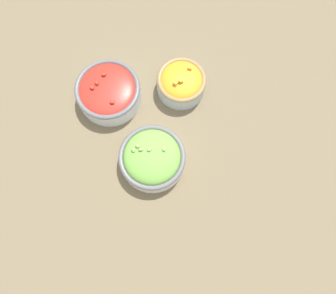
{
  "coord_description": "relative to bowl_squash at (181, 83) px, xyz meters",
  "views": [
    {
      "loc": [
        0.19,
        -0.09,
        0.78
      ],
      "look_at": [
        0.0,
        0.0,
        0.03
      ],
      "focal_mm": 35.0,
      "sensor_mm": 36.0,
      "label": 1
    }
  ],
  "objects": [
    {
      "name": "bowl_cherry_tomatoes",
      "position": [
        -0.05,
        -0.18,
        0.0
      ],
      "size": [
        0.16,
        0.16,
        0.07
      ],
      "color": "silver",
      "rests_on": "ground_plane"
    },
    {
      "name": "bowl_squash",
      "position": [
        0.0,
        0.0,
        0.0
      ],
      "size": [
        0.12,
        0.12,
        0.07
      ],
      "color": "#B2C1CC",
      "rests_on": "ground_plane"
    },
    {
      "name": "ground_plane",
      "position": [
        0.14,
        -0.1,
        -0.03
      ],
      "size": [
        3.0,
        3.0,
        0.0
      ],
      "primitive_type": "plane",
      "color": "#75664C"
    },
    {
      "name": "bowl_lettuce",
      "position": [
        0.15,
        -0.14,
        0.0
      ],
      "size": [
        0.16,
        0.16,
        0.08
      ],
      "color": "white",
      "rests_on": "ground_plane"
    }
  ]
}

